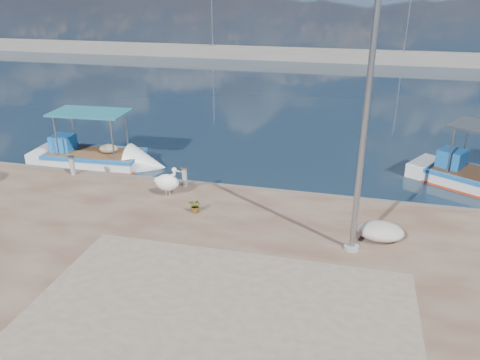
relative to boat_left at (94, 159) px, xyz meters
name	(u,v)px	position (x,y,z in m)	size (l,w,h in m)	color
ground	(208,273)	(7.59, -7.02, -0.22)	(1400.00, 1400.00, 0.00)	#162635
quay_patch	(210,336)	(8.59, -10.02, 0.28)	(9.00, 7.00, 0.01)	gray
breakwater	(323,55)	(7.59, 32.98, 0.38)	(120.00, 2.20, 7.50)	gray
boat_left	(94,159)	(0.00, 0.00, 0.00)	(6.01, 2.27, 2.85)	white
pelican	(168,182)	(4.97, -3.40, 0.81)	(1.17, 0.61, 1.13)	tan
lamp_post	(363,140)	(11.49, -5.55, 3.58)	(0.44, 0.96, 7.00)	gray
bollard_near	(184,176)	(5.25, -2.42, 0.69)	(0.25, 0.25, 0.76)	gray
bollard_far	(72,165)	(0.51, -2.42, 0.70)	(0.25, 0.25, 0.77)	gray
potted_plant	(196,206)	(6.37, -4.45, 0.53)	(0.45, 0.39, 0.50)	#33722D
net_pile_d	(381,231)	(12.30, -4.78, 0.53)	(1.36, 1.02, 0.51)	#B8B1AA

